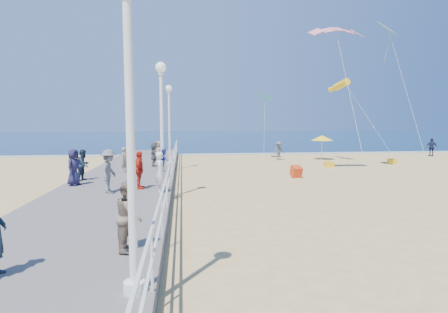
{
  "coord_description": "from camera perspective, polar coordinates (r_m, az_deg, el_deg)",
  "views": [
    {
      "loc": [
        -4.52,
        -14.77,
        3.26
      ],
      "look_at": [
        -2.5,
        2.0,
        1.6
      ],
      "focal_mm": 28.0,
      "sensor_mm": 36.0,
      "label": 1
    }
  ],
  "objects": [
    {
      "name": "woman_holding_toddler",
      "position": [
        14.42,
        -10.31,
        -2.55
      ],
      "size": [
        0.42,
        0.62,
        1.67
      ],
      "primitive_type": "imported",
      "rotation": [
        0.0,
        0.0,
        1.6
      ],
      "color": "white",
      "rests_on": "boardwalk"
    },
    {
      "name": "spectator_7",
      "position": [
        18.58,
        -21.93,
        -1.28
      ],
      "size": [
        0.77,
        0.88,
        1.52
      ],
      "primitive_type": "imported",
      "rotation": [
        0.0,
        0.0,
        1.27
      ],
      "color": "#1B2A3C",
      "rests_on": "boardwalk"
    },
    {
      "name": "kite_diamond_green",
      "position": [
        30.89,
        6.68,
        9.64
      ],
      "size": [
        1.31,
        1.44,
        0.65
      ],
      "primitive_type": "cube",
      "rotation": [
        0.52,
        0.0,
        1.41
      ],
      "color": "#26B371"
    },
    {
      "name": "kite_parafoil",
      "position": [
        23.69,
        17.93,
        19.18
      ],
      "size": [
        3.42,
        0.94,
        0.65
      ],
      "primitive_type": null,
      "rotation": [
        0.44,
        0.0,
        0.0
      ],
      "color": "red"
    },
    {
      "name": "ground",
      "position": [
        15.79,
        9.99,
        -6.39
      ],
      "size": [
        160.0,
        160.0,
        0.0
      ],
      "primitive_type": "plane",
      "color": "#D5B56F",
      "rests_on": "ground"
    },
    {
      "name": "spectator_5",
      "position": [
        23.05,
        -11.35,
        0.34
      ],
      "size": [
        0.78,
        1.52,
        1.57
      ],
      "primitive_type": "imported",
      "rotation": [
        0.0,
        0.0,
        1.79
      ],
      "color": "#535257",
      "rests_on": "boardwalk"
    },
    {
      "name": "beach_walker_a",
      "position": [
        30.46,
        8.94,
        0.94
      ],
      "size": [
        1.19,
        0.9,
        1.63
      ],
      "primitive_type": "imported",
      "rotation": [
        0.0,
        0.0,
        0.31
      ],
      "color": "#545459",
      "rests_on": "ground"
    },
    {
      "name": "box_kite",
      "position": [
        21.03,
        11.7,
        -2.59
      ],
      "size": [
        0.63,
        0.77,
        0.74
      ],
      "primitive_type": "cube",
      "rotation": [
        0.31,
        0.0,
        0.12
      ],
      "color": "red",
      "rests_on": "ground"
    },
    {
      "name": "spectator_3",
      "position": [
        15.39,
        -13.66,
        -2.17
      ],
      "size": [
        0.46,
        0.98,
        1.63
      ],
      "primitive_type": "imported",
      "rotation": [
        0.0,
        0.0,
        1.5
      ],
      "color": "red",
      "rests_on": "boardwalk"
    },
    {
      "name": "ocean",
      "position": [
        79.96,
        -3.64,
        3.28
      ],
      "size": [
        160.0,
        90.0,
        0.05
      ],
      "primitive_type": "cube",
      "color": "#0B2647",
      "rests_on": "ground"
    },
    {
      "name": "spectator_4",
      "position": [
        17.21,
        -23.34,
        -1.62
      ],
      "size": [
        0.74,
        0.93,
        1.66
      ],
      "primitive_type": "imported",
      "rotation": [
        0.0,
        0.0,
        1.28
      ],
      "color": "#1D1B3B",
      "rests_on": "boardwalk"
    },
    {
      "name": "lamp_post_near",
      "position": [
        5.84,
        -15.21,
        9.35
      ],
      "size": [
        0.44,
        0.44,
        5.32
      ],
      "color": "white",
      "rests_on": "boardwalk"
    },
    {
      "name": "beach_chair_left",
      "position": [
        26.51,
        16.8,
        -1.25
      ],
      "size": [
        0.55,
        0.55,
        0.4
      ],
      "primitive_type": "cube",
      "color": "yellow",
      "rests_on": "ground"
    },
    {
      "name": "railing",
      "position": [
        14.91,
        -8.85,
        -2.2
      ],
      "size": [
        0.05,
        42.0,
        0.55
      ],
      "color": "white",
      "rests_on": "boardwalk"
    },
    {
      "name": "beach_walker_c",
      "position": [
        28.11,
        -10.57,
        0.69
      ],
      "size": [
        1.01,
        1.03,
        1.79
      ],
      "primitive_type": "imported",
      "rotation": [
        0.0,
        0.0,
        -0.83
      ],
      "color": "gray",
      "rests_on": "ground"
    },
    {
      "name": "spectator_1",
      "position": [
        8.18,
        -15.19,
        -9.31
      ],
      "size": [
        0.64,
        0.79,
        1.57
      ],
      "primitive_type": "imported",
      "rotation": [
        0.0,
        0.0,
        1.51
      ],
      "color": "#7D6856",
      "rests_on": "boardwalk"
    },
    {
      "name": "beach_umbrella",
      "position": [
        31.41,
        15.73,
        2.94
      ],
      "size": [
        1.9,
        1.9,
        2.14
      ],
      "color": "white",
      "rests_on": "ground"
    },
    {
      "name": "spectator_6",
      "position": [
        20.83,
        -15.89,
        -0.51
      ],
      "size": [
        0.53,
        0.62,
        1.43
      ],
      "primitive_type": "imported",
      "rotation": [
        0.0,
        0.0,
        1.12
      ],
      "color": "gray",
      "rests_on": "boardwalk"
    },
    {
      "name": "spectator_2",
      "position": [
        14.94,
        -18.24,
        -2.26
      ],
      "size": [
        0.79,
        1.22,
        1.78
      ],
      "primitive_type": "imported",
      "rotation": [
        0.0,
        0.0,
        1.45
      ],
      "color": "slate",
      "rests_on": "boardwalk"
    },
    {
      "name": "toddler_held",
      "position": [
        14.5,
        -9.71,
        -0.57
      ],
      "size": [
        0.37,
        0.47,
        0.93
      ],
      "primitive_type": "imported",
      "rotation": [
        0.0,
        0.0,
        1.6
      ],
      "color": "#2D40AB",
      "rests_on": "boardwalk"
    },
    {
      "name": "kite_windsock",
      "position": [
        30.03,
        18.62,
        11.07
      ],
      "size": [
        1.02,
        2.75,
        1.1
      ],
      "primitive_type": "cylinder",
      "rotation": [
        1.36,
        0.0,
        0.17
      ],
      "color": "yellow"
    },
    {
      "name": "kite_diamond_multi",
      "position": [
        26.31,
        25.24,
        18.32
      ],
      "size": [
        1.69,
        1.68,
        0.86
      ],
      "primitive_type": "cube",
      "rotation": [
        0.68,
        0.0,
        0.77
      ],
      "color": "blue"
    },
    {
      "name": "lamp_post_far",
      "position": [
        23.79,
        -8.93,
        6.51
      ],
      "size": [
        0.44,
        0.44,
        5.32
      ],
      "color": "white",
      "rests_on": "boardwalk"
    },
    {
      "name": "surf_line",
      "position": [
        35.7,
        0.43,
        0.42
      ],
      "size": [
        160.0,
        1.2,
        0.04
      ],
      "primitive_type": "cube",
      "color": "silver",
      "rests_on": "ground"
    },
    {
      "name": "lamp_post_mid",
      "position": [
        14.8,
        -10.16,
        7.08
      ],
      "size": [
        0.44,
        0.44,
        5.32
      ],
      "color": "white",
      "rests_on": "boardwalk"
    },
    {
      "name": "beach_chair_right",
      "position": [
        30.36,
        25.78,
        -0.73
      ],
      "size": [
        0.55,
        0.55,
        0.4
      ],
      "primitive_type": "cube",
      "color": "yellow",
      "rests_on": "ground"
    },
    {
      "name": "beach_walker_b",
      "position": [
        39.09,
        30.79,
        1.32
      ],
      "size": [
        1.1,
        0.67,
        1.75
      ],
      "primitive_type": "imported",
      "rotation": [
        0.0,
        0.0,
        2.89
      ],
      "color": "#1B1E3C",
      "rests_on": "ground"
    },
    {
      "name": "boardwalk",
      "position": [
        15.37,
        -18.01,
        -6.15
      ],
      "size": [
        5.0,
        44.0,
        0.4
      ],
      "primitive_type": "cube",
      "color": "slate",
      "rests_on": "ground"
    }
  ]
}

